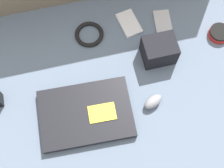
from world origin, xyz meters
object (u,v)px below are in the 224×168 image
(phone_black, at_px, (163,22))
(camera_pouch, at_px, (159,50))
(speaker_puck, at_px, (219,33))
(phone_silver, at_px, (129,24))
(laptop, at_px, (86,114))
(computer_mouse, at_px, (153,102))

(phone_black, xyz_separation_m, camera_pouch, (-0.06, -0.13, 0.04))
(speaker_puck, height_order, phone_silver, speaker_puck)
(phone_silver, bearing_deg, speaker_puck, -31.51)
(phone_silver, xyz_separation_m, phone_black, (0.13, -0.02, -0.00))
(laptop, height_order, speaker_puck, laptop)
(speaker_puck, bearing_deg, camera_pouch, -172.66)
(computer_mouse, distance_m, phone_black, 0.33)
(laptop, xyz_separation_m, speaker_puck, (0.54, 0.19, -0.00))
(phone_silver, height_order, camera_pouch, camera_pouch)
(laptop, height_order, computer_mouse, computer_mouse)
(speaker_puck, distance_m, camera_pouch, 0.25)
(speaker_puck, relative_size, camera_pouch, 0.69)
(phone_black, distance_m, camera_pouch, 0.15)
(phone_silver, bearing_deg, camera_pouch, -76.56)
(computer_mouse, relative_size, phone_black, 0.72)
(computer_mouse, height_order, camera_pouch, camera_pouch)
(speaker_puck, distance_m, phone_silver, 0.34)
(laptop, distance_m, computer_mouse, 0.23)
(phone_black, relative_size, camera_pouch, 0.95)
(camera_pouch, bearing_deg, laptop, -151.93)
(phone_silver, relative_size, phone_black, 1.10)
(phone_silver, bearing_deg, computer_mouse, -100.43)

